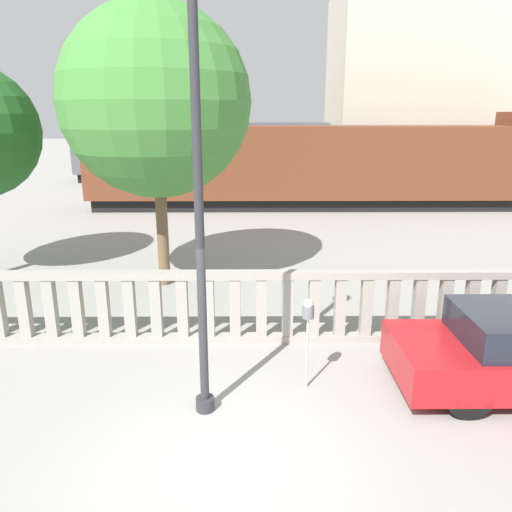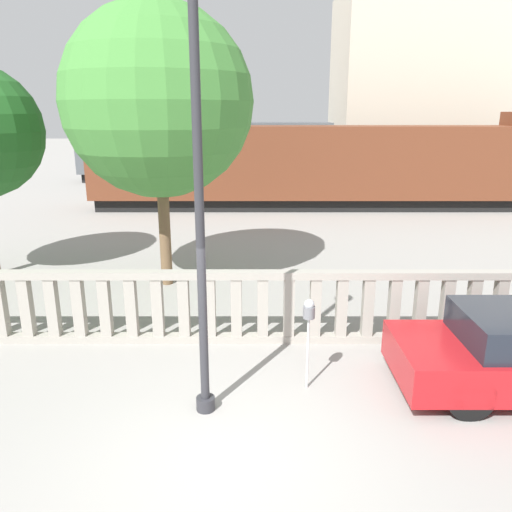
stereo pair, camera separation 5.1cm
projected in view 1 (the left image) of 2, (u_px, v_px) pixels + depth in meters
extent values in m
plane|color=gray|center=(227.00, 459.00, 6.36)|extent=(160.00, 160.00, 0.00)
cube|color=#9E998E|center=(236.00, 338.00, 9.61)|extent=(16.44, 0.24, 0.14)
cube|color=#9E998E|center=(235.00, 275.00, 9.25)|extent=(16.44, 0.24, 0.14)
cube|color=#9E998E|center=(24.00, 308.00, 9.40)|extent=(0.20, 0.20, 1.14)
cube|color=#9E998E|center=(51.00, 308.00, 9.40)|extent=(0.20, 0.20, 1.14)
cube|color=#9E998E|center=(77.00, 308.00, 9.41)|extent=(0.20, 0.20, 1.14)
cube|color=#9E998E|center=(104.00, 307.00, 9.41)|extent=(0.20, 0.20, 1.14)
cube|color=#9E998E|center=(130.00, 307.00, 9.41)|extent=(0.20, 0.20, 1.14)
cube|color=#9E998E|center=(156.00, 307.00, 9.42)|extent=(0.20, 0.20, 1.14)
cube|color=#9E998E|center=(183.00, 307.00, 9.42)|extent=(0.20, 0.20, 1.14)
cube|color=#9E998E|center=(209.00, 307.00, 9.43)|extent=(0.20, 0.20, 1.14)
cube|color=#9E998E|center=(235.00, 307.00, 9.43)|extent=(0.20, 0.20, 1.14)
cube|color=#9E998E|center=(261.00, 307.00, 9.43)|extent=(0.20, 0.20, 1.14)
cube|color=#9E998E|center=(288.00, 307.00, 9.44)|extent=(0.20, 0.20, 1.14)
cube|color=#9E998E|center=(314.00, 307.00, 9.44)|extent=(0.20, 0.20, 1.14)
cube|color=#9E998E|center=(340.00, 307.00, 9.45)|extent=(0.20, 0.20, 1.14)
cube|color=#9E998E|center=(366.00, 307.00, 9.45)|extent=(0.20, 0.20, 1.14)
cube|color=#9E998E|center=(392.00, 307.00, 9.45)|extent=(0.20, 0.20, 1.14)
cube|color=#9E998E|center=(418.00, 306.00, 9.46)|extent=(0.20, 0.20, 1.14)
cube|color=#9E998E|center=(444.00, 306.00, 9.46)|extent=(0.20, 0.20, 1.14)
cube|color=#9E998E|center=(470.00, 306.00, 9.47)|extent=(0.20, 0.20, 1.14)
cube|color=#9E998E|center=(497.00, 306.00, 9.47)|extent=(0.20, 0.20, 1.14)
cylinder|color=#2D2D33|center=(205.00, 404.00, 7.39)|extent=(0.28, 0.28, 0.20)
cylinder|color=#2D2D33|center=(199.00, 214.00, 6.60)|extent=(0.13, 0.13, 5.52)
cylinder|color=silver|center=(307.00, 353.00, 7.86)|extent=(0.04, 0.04, 1.20)
cylinder|color=slate|center=(308.00, 312.00, 7.67)|extent=(0.18, 0.18, 0.19)
sphere|color=#B2B7BC|center=(308.00, 304.00, 7.63)|extent=(0.16, 0.16, 0.16)
cylinder|color=black|center=(469.00, 396.00, 7.14)|extent=(0.71, 0.18, 0.71)
cylinder|color=black|center=(431.00, 345.00, 8.69)|extent=(0.71, 0.18, 0.71)
cube|color=black|center=(329.00, 202.00, 23.02)|extent=(21.23, 2.21, 0.55)
cube|color=brown|center=(330.00, 161.00, 22.51)|extent=(21.66, 2.76, 3.12)
cube|color=black|center=(232.00, 176.00, 32.17)|extent=(19.04, 2.40, 0.55)
cube|color=#4C5156|center=(231.00, 147.00, 31.67)|extent=(19.43, 3.00, 3.09)
cube|color=#4C5156|center=(363.00, 117.00, 31.22)|extent=(2.91, 2.70, 0.60)
cube|color=beige|center=(428.00, 92.00, 28.71)|extent=(10.94, 6.80, 10.70)
cylinder|color=brown|center=(162.00, 230.00, 12.48)|extent=(0.29, 0.29, 2.82)
sphere|color=#428438|center=(156.00, 101.00, 11.62)|extent=(4.48, 4.48, 4.48)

